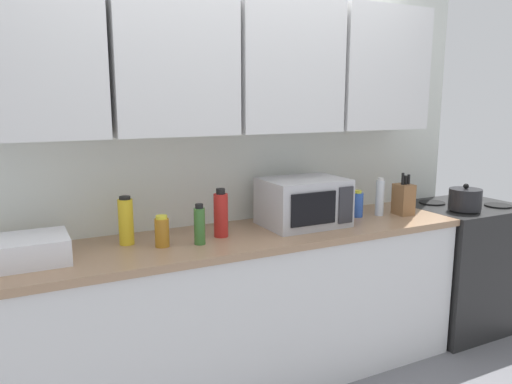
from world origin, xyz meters
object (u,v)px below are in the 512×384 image
(bottle_green_oil, at_px, (200,225))
(bottle_yellow_mustard, at_px, (126,221))
(stove_range, at_px, (460,265))
(knife_block, at_px, (403,199))
(kettle, at_px, (465,199))
(dish_rack, at_px, (24,250))
(bottle_clear_tall, at_px, (380,197))
(bottle_blue_cleaner, at_px, (357,204))
(microwave, at_px, (303,202))
(bottle_red_sauce, at_px, (221,214))
(bottle_amber_vinegar, at_px, (162,232))

(bottle_green_oil, distance_m, bottle_yellow_mustard, 0.38)
(stove_range, relative_size, knife_block, 3.29)
(bottle_green_oil, relative_size, bottle_yellow_mustard, 0.84)
(stove_range, xyz_separation_m, knife_block, (-0.60, -0.02, 0.55))
(kettle, bearing_deg, knife_block, 164.98)
(stove_range, height_order, dish_rack, dish_rack)
(bottle_yellow_mustard, xyz_separation_m, bottle_clear_tall, (1.60, -0.08, -0.00))
(dish_rack, relative_size, bottle_yellow_mustard, 1.51)
(bottle_blue_cleaner, bearing_deg, bottle_clear_tall, -14.66)
(microwave, bearing_deg, stove_range, -1.57)
(kettle, distance_m, bottle_red_sauce, 1.70)
(bottle_green_oil, bearing_deg, bottle_amber_vinegar, 165.95)
(bottle_green_oil, height_order, bottle_amber_vinegar, bottle_green_oil)
(bottle_yellow_mustard, bearing_deg, kettle, -6.58)
(microwave, xyz_separation_m, dish_rack, (-1.50, -0.02, -0.08))
(bottle_clear_tall, bearing_deg, kettle, -15.92)
(kettle, xyz_separation_m, knife_block, (-0.43, 0.12, 0.02))
(knife_block, bearing_deg, bottle_red_sauce, 177.73)
(bottle_yellow_mustard, relative_size, bottle_amber_vinegar, 1.56)
(kettle, bearing_deg, dish_rack, 176.57)
(stove_range, xyz_separation_m, bottle_green_oil, (-2.02, -0.06, 0.55))
(bottle_green_oil, distance_m, bottle_blue_cleaner, 1.12)
(bottle_blue_cleaner, height_order, bottle_amber_vinegar, bottle_blue_cleaner)
(bottle_yellow_mustard, xyz_separation_m, bottle_amber_vinegar, (0.15, -0.12, -0.04))
(bottle_yellow_mustard, bearing_deg, knife_block, -4.43)
(stove_range, height_order, bottle_red_sauce, bottle_red_sauce)
(kettle, bearing_deg, microwave, 171.36)
(stove_range, distance_m, bottle_yellow_mustard, 2.43)
(kettle, bearing_deg, bottle_green_oil, 177.47)
(knife_block, height_order, bottle_blue_cleaner, knife_block)
(stove_range, bearing_deg, bottle_clear_tall, 177.92)
(kettle, height_order, bottle_yellow_mustard, bottle_yellow_mustard)
(dish_rack, height_order, bottle_clear_tall, bottle_clear_tall)
(bottle_blue_cleaner, height_order, bottle_clear_tall, bottle_clear_tall)
(stove_range, xyz_separation_m, bottle_red_sauce, (-1.86, 0.03, 0.57))
(kettle, distance_m, dish_rack, 2.67)
(kettle, height_order, bottle_clear_tall, bottle_clear_tall)
(knife_block, relative_size, bottle_yellow_mustard, 1.10)
(knife_block, height_order, bottle_clear_tall, knife_block)
(stove_range, distance_m, dish_rack, 2.88)
(bottle_blue_cleaner, bearing_deg, microwave, -175.88)
(bottle_red_sauce, bearing_deg, bottle_yellow_mustard, 170.08)
(stove_range, relative_size, bottle_clear_tall, 3.70)
(microwave, relative_size, knife_block, 1.73)
(kettle, xyz_separation_m, bottle_blue_cleaner, (-0.74, 0.21, -0.00))
(bottle_green_oil, distance_m, bottle_clear_tall, 1.26)
(stove_range, height_order, knife_block, knife_block)
(knife_block, bearing_deg, bottle_amber_vinegar, 179.58)
(bottle_yellow_mustard, height_order, bottle_amber_vinegar, bottle_yellow_mustard)
(bottle_clear_tall, bearing_deg, bottle_green_oil, -176.11)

